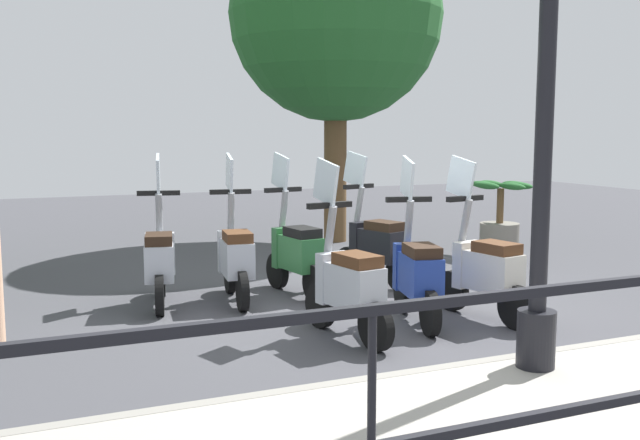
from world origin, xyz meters
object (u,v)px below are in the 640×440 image
object	(u,v)px
scooter_near_2	(347,284)
scooter_far_3	(160,259)
scooter_far_2	(236,256)
tree_distant	(336,16)
scooter_near_1	(417,272)
scooter_far_0	(375,244)
scooter_far_1	(296,251)
scooter_near_0	(484,270)
potted_palm	(500,223)
lamp_post_near	(545,111)

from	to	relation	value
scooter_near_2	scooter_far_3	xyz separation A→B (m)	(1.80, 1.25, 0.00)
scooter_far_2	tree_distant	bearing A→B (deg)	-31.04
tree_distant	scooter_near_1	distance (m)	5.87
scooter_far_0	scooter_far_1	distance (m)	1.02
scooter_near_1	tree_distant	bearing A→B (deg)	-2.52
scooter_near_2	scooter_far_2	size ratio (longest dim) A/B	1.00
scooter_near_0	scooter_near_2	xyz separation A→B (m)	(-0.06, 1.45, 0.00)
scooter_near_0	scooter_near_1	distance (m)	0.67
potted_palm	scooter_far_1	xyz separation A→B (m)	(-1.29, 3.65, 0.04)
tree_distant	scooter_far_1	xyz separation A→B (m)	(-3.32, 1.96, -3.06)
scooter_near_0	scooter_far_1	world-z (taller)	same
potted_palm	scooter_near_0	xyz separation A→B (m)	(-2.92, 2.38, 0.04)
tree_distant	scooter_near_0	xyz separation A→B (m)	(-4.95, 0.69, -3.06)
scooter_far_3	scooter_near_2	bearing A→B (deg)	-133.51
scooter_far_0	scooter_far_1	bearing A→B (deg)	78.46
lamp_post_near	potted_palm	xyz separation A→B (m)	(4.55, -3.13, -1.46)
lamp_post_near	scooter_near_0	world-z (taller)	lamp_post_near
lamp_post_near	scooter_near_0	bearing A→B (deg)	-24.62
scooter_far_2	scooter_near_0	bearing A→B (deg)	-122.27
tree_distant	scooter_far_2	xyz separation A→B (m)	(-3.35, 2.64, -3.06)
scooter_near_1	scooter_far_1	xyz separation A→B (m)	(1.50, 0.61, 0.00)
lamp_post_near	potted_palm	distance (m)	5.71
potted_palm	scooter_near_1	xyz separation A→B (m)	(-2.79, 3.04, 0.04)
scooter_far_2	potted_palm	bearing A→B (deg)	-65.86
potted_palm	scooter_far_1	distance (m)	3.87
scooter_far_2	scooter_far_3	size ratio (longest dim) A/B	1.00
scooter_far_1	scooter_far_2	size ratio (longest dim) A/B	1.00
lamp_post_near	scooter_near_0	xyz separation A→B (m)	(1.63, -0.75, -1.42)
potted_palm	scooter_far_1	bearing A→B (deg)	109.51
tree_distant	scooter_far_3	bearing A→B (deg)	133.42
lamp_post_near	scooter_near_2	xyz separation A→B (m)	(1.57, 0.70, -1.42)
lamp_post_near	potted_palm	bearing A→B (deg)	-34.51
scooter_near_0	scooter_far_2	world-z (taller)	same
tree_distant	scooter_far_0	xyz separation A→B (m)	(-3.21, 0.94, -3.06)
potted_palm	scooter_near_1	size ratio (longest dim) A/B	0.69
scooter_near_1	scooter_far_0	xyz separation A→B (m)	(1.61, -0.40, 0.00)
lamp_post_near	tree_distant	world-z (taller)	tree_distant
scooter_far_0	scooter_far_2	bearing A→B (deg)	76.89
lamp_post_near	tree_distant	distance (m)	6.93
scooter_near_2	scooter_far_3	distance (m)	2.19
lamp_post_near	scooter_far_2	xyz separation A→B (m)	(3.23, 1.20, -1.42)
scooter_near_2	scooter_far_0	size ratio (longest dim) A/B	1.00
lamp_post_near	scooter_far_2	bearing A→B (deg)	20.40
tree_distant	scooter_near_0	world-z (taller)	tree_distant
scooter_near_1	scooter_far_0	size ratio (longest dim) A/B	1.00
scooter_near_2	potted_palm	bearing A→B (deg)	-61.78
tree_distant	scooter_near_1	size ratio (longest dim) A/B	3.40
scooter_far_0	scooter_near_2	bearing A→B (deg)	128.70
lamp_post_near	scooter_near_2	bearing A→B (deg)	24.06
scooter_near_1	scooter_near_0	bearing A→B (deg)	-88.37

